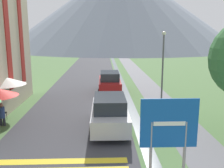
{
  "coord_description": "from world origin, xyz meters",
  "views": [
    {
      "loc": [
        -0.74,
        -4.04,
        5.02
      ],
      "look_at": [
        -0.22,
        10.0,
        2.17
      ],
      "focal_mm": 40.0,
      "sensor_mm": 36.0,
      "label": 1
    }
  ],
  "objects": [
    {
      "name": "road",
      "position": [
        -2.5,
        30.0,
        0.0
      ],
      "size": [
        6.4,
        60.0,
        0.01
      ],
      "color": "#38383D",
      "rests_on": "ground_plane"
    },
    {
      "name": "streetlamp",
      "position": [
        3.5,
        13.38,
        3.08
      ],
      "size": [
        0.28,
        0.28,
        5.19
      ],
      "color": "#515156",
      "rests_on": "ground_plane"
    },
    {
      "name": "person_seated_far",
      "position": [
        -6.32,
        9.28,
        0.71
      ],
      "size": [
        0.32,
        0.32,
        1.28
      ],
      "color": "#282833",
      "rests_on": "ground_plane"
    },
    {
      "name": "cafe_chair_far_right",
      "position": [
        -6.65,
        10.06,
        0.51
      ],
      "size": [
        0.4,
        0.4,
        0.85
      ],
      "rotation": [
        0.0,
        0.0,
        -0.09
      ],
      "color": "black",
      "rests_on": "ground_plane"
    },
    {
      "name": "cafe_umbrella_rear_white",
      "position": [
        -6.8,
        11.36,
        2.15
      ],
      "size": [
        2.47,
        2.47,
        2.39
      ],
      "color": "#B7B2A8",
      "rests_on": "ground_plane"
    },
    {
      "name": "mountain_distant",
      "position": [
        5.81,
        87.61,
        14.39
      ],
      "size": [
        80.47,
        80.47,
        28.78
      ],
      "color": "gray",
      "rests_on": "ground_plane"
    },
    {
      "name": "parked_car_far",
      "position": [
        -0.17,
        17.1,
        0.91
      ],
      "size": [
        1.92,
        4.48,
        1.82
      ],
      "color": "#A31919",
      "rests_on": "ground_plane"
    },
    {
      "name": "road_sign",
      "position": [
        1.4,
        3.57,
        1.93
      ],
      "size": [
        1.9,
        0.11,
        2.99
      ],
      "color": "gray",
      "rests_on": "ground_plane"
    },
    {
      "name": "ground_plane",
      "position": [
        0.0,
        20.0,
        0.0
      ],
      "size": [
        160.0,
        160.0,
        0.0
      ],
      "primitive_type": "plane",
      "color": "#517542"
    },
    {
      "name": "footpath",
      "position": [
        3.6,
        30.0,
        0.0
      ],
      "size": [
        2.2,
        60.0,
        0.01
      ],
      "color": "slate",
      "rests_on": "ground_plane"
    },
    {
      "name": "drainage_channel",
      "position": [
        1.2,
        30.0,
        0.0
      ],
      "size": [
        0.6,
        60.0,
        0.0
      ],
      "color": "black",
      "rests_on": "ground_plane"
    },
    {
      "name": "parked_car_near",
      "position": [
        -0.4,
        8.65,
        0.91
      ],
      "size": [
        1.99,
        4.56,
        1.82
      ],
      "color": "#B2B2B7",
      "rests_on": "ground_plane"
    }
  ]
}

